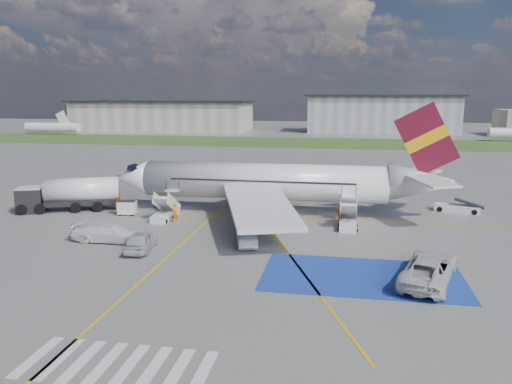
# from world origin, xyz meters

# --- Properties ---
(ground) EXTENTS (400.00, 400.00, 0.00)m
(ground) POSITION_xyz_m (0.00, 0.00, 0.00)
(ground) COLOR #60605E
(ground) RESTS_ON ground
(grass_strip) EXTENTS (400.00, 30.00, 0.01)m
(grass_strip) POSITION_xyz_m (0.00, 95.00, 0.01)
(grass_strip) COLOR #2D4C1E
(grass_strip) RESTS_ON ground
(taxiway_line_main) EXTENTS (120.00, 0.20, 0.01)m
(taxiway_line_main) POSITION_xyz_m (0.00, 12.00, 0.01)
(taxiway_line_main) COLOR gold
(taxiway_line_main) RESTS_ON ground
(taxiway_line_cross) EXTENTS (0.20, 60.00, 0.01)m
(taxiway_line_cross) POSITION_xyz_m (-5.00, -10.00, 0.01)
(taxiway_line_cross) COLOR gold
(taxiway_line_cross) RESTS_ON ground
(taxiway_line_diag) EXTENTS (20.71, 56.45, 0.01)m
(taxiway_line_diag) POSITION_xyz_m (0.00, 12.00, 0.01)
(taxiway_line_diag) COLOR gold
(taxiway_line_diag) RESTS_ON ground
(staging_box) EXTENTS (14.00, 8.00, 0.01)m
(staging_box) POSITION_xyz_m (10.00, -4.00, 0.01)
(staging_box) COLOR #193898
(staging_box) RESTS_ON ground
(crosswalk) EXTENTS (9.00, 4.00, 0.01)m
(crosswalk) POSITION_xyz_m (-1.80, -18.00, 0.01)
(crosswalk) COLOR silver
(crosswalk) RESTS_ON ground
(terminal_west) EXTENTS (60.00, 22.00, 10.00)m
(terminal_west) POSITION_xyz_m (-55.00, 130.00, 5.00)
(terminal_west) COLOR gray
(terminal_west) RESTS_ON ground
(terminal_centre) EXTENTS (48.00, 18.00, 12.00)m
(terminal_centre) POSITION_xyz_m (20.00, 135.00, 6.00)
(terminal_centre) COLOR gray
(terminal_centre) RESTS_ON ground
(airliner) EXTENTS (36.81, 32.95, 11.92)m
(airliner) POSITION_xyz_m (1.51, 14.00, 3.39)
(airliner) COLOR silver
(airliner) RESTS_ON ground
(airstairs_fwd) EXTENTS (1.90, 5.20, 3.60)m
(airstairs_fwd) POSITION_xyz_m (-9.50, 8.70, 0.62)
(airstairs_fwd) COLOR silver
(airstairs_fwd) RESTS_ON ground
(airstairs_aft) EXTENTS (1.90, 5.20, 3.60)m
(airstairs_aft) POSITION_xyz_m (9.00, 8.70, 0.62)
(airstairs_aft) COLOR silver
(airstairs_aft) RESTS_ON ground
(fuel_tanker) EXTENTS (10.83, 6.45, 3.60)m
(fuel_tanker) POSITION_xyz_m (-21.14, 11.06, 1.52)
(fuel_tanker) COLOR black
(fuel_tanker) RESTS_ON ground
(gpu_cart) EXTENTS (2.02, 1.45, 1.56)m
(gpu_cart) POSITION_xyz_m (-14.11, 10.26, 0.70)
(gpu_cart) COLOR silver
(gpu_cart) RESTS_ON ground
(belt_loader) EXTENTS (5.19, 2.79, 1.50)m
(belt_loader) POSITION_xyz_m (20.78, 17.85, 0.37)
(belt_loader) COLOR silver
(belt_loader) RESTS_ON ground
(car_silver_a) EXTENTS (2.45, 4.93, 1.62)m
(car_silver_a) POSITION_xyz_m (-7.69, -1.13, 0.81)
(car_silver_a) COLOR #B2B5BA
(car_silver_a) RESTS_ON ground
(car_silver_b) EXTENTS (2.80, 4.84, 1.51)m
(car_silver_b) POSITION_xyz_m (0.47, 1.98, 0.75)
(car_silver_b) COLOR #B2B6BA
(car_silver_b) RESTS_ON ground
(van_white_a) EXTENTS (4.76, 7.07, 2.43)m
(van_white_a) POSITION_xyz_m (14.47, -4.01, 1.22)
(van_white_a) COLOR silver
(van_white_a) RESTS_ON ground
(van_white_b) EXTENTS (5.20, 2.13, 2.04)m
(van_white_b) POSITION_xyz_m (-11.27, 0.69, 1.02)
(van_white_b) COLOR white
(van_white_b) RESTS_ON ground
(crew_fwd) EXTENTS (0.83, 0.78, 1.91)m
(crew_fwd) POSITION_xyz_m (-7.95, 8.11, 0.95)
(crew_fwd) COLOR orange
(crew_fwd) RESTS_ON ground
(crew_nose) EXTENTS (1.20, 1.21, 1.97)m
(crew_nose) POSITION_xyz_m (-15.12, 10.24, 0.98)
(crew_nose) COLOR orange
(crew_nose) RESTS_ON ground
(crew_aft) EXTENTS (1.09, 1.21, 1.97)m
(crew_aft) POSITION_xyz_m (8.25, 10.69, 0.99)
(crew_aft) COLOR orange
(crew_aft) RESTS_ON ground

